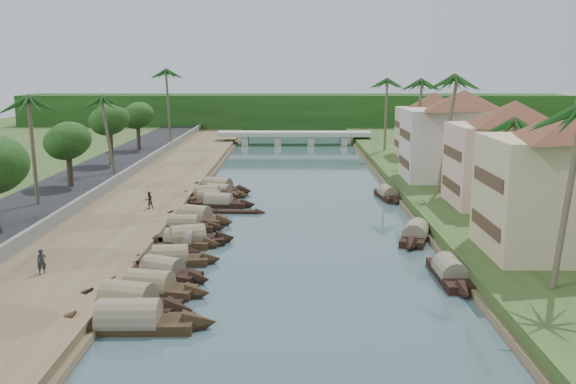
{
  "coord_description": "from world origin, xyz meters",
  "views": [
    {
      "loc": [
        -0.31,
        -44.92,
        13.77
      ],
      "look_at": [
        -0.76,
        15.95,
        2.0
      ],
      "focal_mm": 40.0,
      "sensor_mm": 36.0,
      "label": 1
    }
  ],
  "objects_px": {
    "bridge": "(294,135)",
    "sampan_0": "(129,322)",
    "person_near": "(42,262)",
    "sampan_1": "(128,303)"
  },
  "relations": [
    {
      "from": "sampan_0",
      "to": "sampan_1",
      "type": "distance_m",
      "value": 2.94
    },
    {
      "from": "bridge",
      "to": "person_near",
      "type": "xyz_separation_m",
      "value": [
        -16.38,
        -77.64,
        -0.11
      ]
    },
    {
      "from": "sampan_0",
      "to": "person_near",
      "type": "relative_size",
      "value": 5.97
    },
    {
      "from": "person_near",
      "to": "bridge",
      "type": "bearing_deg",
      "value": 51.09
    },
    {
      "from": "person_near",
      "to": "sampan_1",
      "type": "bearing_deg",
      "value": -59.3
    },
    {
      "from": "sampan_0",
      "to": "sampan_1",
      "type": "xyz_separation_m",
      "value": [
        -0.77,
        2.84,
        0.0
      ]
    },
    {
      "from": "sampan_0",
      "to": "bridge",
      "type": "bearing_deg",
      "value": 82.3
    },
    {
      "from": "sampan_1",
      "to": "person_near",
      "type": "relative_size",
      "value": 5.36
    },
    {
      "from": "sampan_0",
      "to": "person_near",
      "type": "height_order",
      "value": "person_near"
    },
    {
      "from": "bridge",
      "to": "sampan_0",
      "type": "distance_m",
      "value": 85.1
    }
  ]
}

